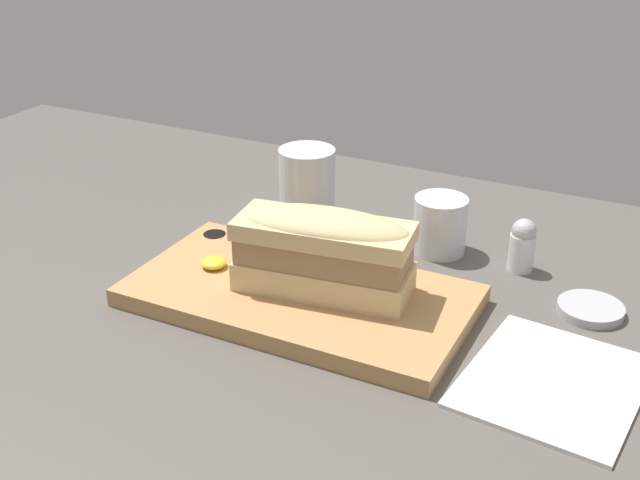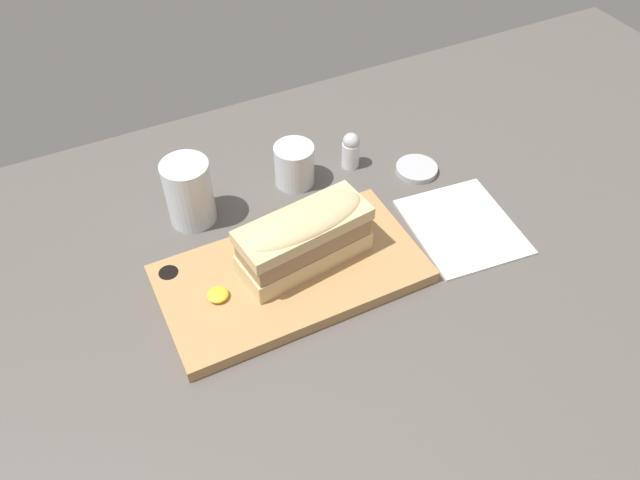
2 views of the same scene
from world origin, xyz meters
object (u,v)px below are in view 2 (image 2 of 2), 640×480
object	(u,v)px
sandwich	(304,236)
water_glass	(190,196)
salt_shaker	(351,150)
napkin	(462,226)
wine_glass	(294,167)
condiment_dish	(417,169)
serving_board	(291,274)

from	to	relation	value
sandwich	water_glass	distance (cm)	20.52
water_glass	salt_shaker	bearing A→B (deg)	0.97
water_glass	napkin	size ratio (longest dim) A/B	0.55
wine_glass	condiment_dish	size ratio (longest dim) A/B	1.00
serving_board	salt_shaker	world-z (taller)	salt_shaker
sandwich	napkin	xyz separation A→B (cm)	(25.28, -3.11, -6.68)
serving_board	water_glass	distance (cm)	20.19
condiment_dish	wine_glass	bearing A→B (deg)	160.74
napkin	condiment_dish	size ratio (longest dim) A/B	2.75
condiment_dish	salt_shaker	bearing A→B (deg)	145.04
sandwich	napkin	distance (cm)	26.33
water_glass	wine_glass	bearing A→B (deg)	2.71
serving_board	napkin	world-z (taller)	serving_board
water_glass	salt_shaker	xyz separation A→B (cm)	(27.84, 0.47, -1.33)
napkin	wine_glass	bearing A→B (deg)	131.28
water_glass	condiment_dish	size ratio (longest dim) A/B	1.52
water_glass	salt_shaker	world-z (taller)	water_glass
water_glass	wine_glass	world-z (taller)	water_glass
serving_board	wine_glass	bearing A→B (deg)	63.91
sandwich	salt_shaker	world-z (taller)	sandwich
wine_glass	napkin	bearing A→B (deg)	-48.72
serving_board	salt_shaker	xyz separation A→B (cm)	(19.45, 18.48, 2.27)
serving_board	water_glass	xyz separation A→B (cm)	(-8.38, 18.01, 3.59)
wine_glass	napkin	xyz separation A→B (cm)	(18.58, -21.17, -2.93)
napkin	condiment_dish	distance (cm)	14.42
salt_shaker	sandwich	bearing A→B (deg)	-133.71
sandwich	wine_glass	world-z (taller)	sandwich
sandwich	wine_glass	distance (cm)	19.62
salt_shaker	napkin	bearing A→B (deg)	-68.11
wine_glass	napkin	world-z (taller)	wine_glass
salt_shaker	condiment_dish	size ratio (longest dim) A/B	0.92
serving_board	napkin	distance (cm)	27.92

